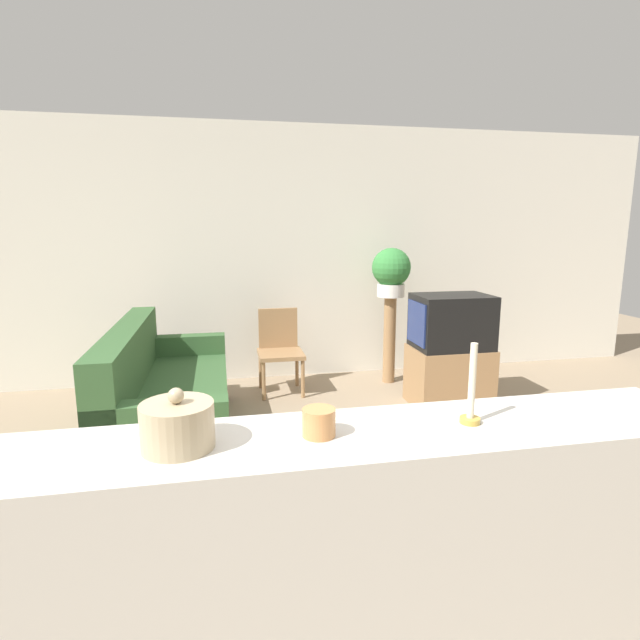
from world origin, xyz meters
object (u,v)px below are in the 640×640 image
wooden_chair (280,347)px  potted_plant (391,271)px  couch (167,403)px  television (451,322)px  decorative_bowl (178,425)px

wooden_chair → potted_plant: 1.39m
couch → potted_plant: potted_plant is taller
television → decorative_bowl: (-2.20, -2.66, 0.27)m
couch → decorative_bowl: 2.44m
decorative_bowl → couch: bearing=97.3°
wooden_chair → potted_plant: potted_plant is taller
television → wooden_chair: television is taller
television → couch: bearing=-171.8°
potted_plant → couch: bearing=-152.7°
decorative_bowl → potted_plant: bearing=61.2°
potted_plant → decorative_bowl: bearing=-118.8°
television → decorative_bowl: 3.47m
decorative_bowl → television: bearing=50.4°
television → potted_plant: potted_plant is taller
television → potted_plant: bearing=112.6°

